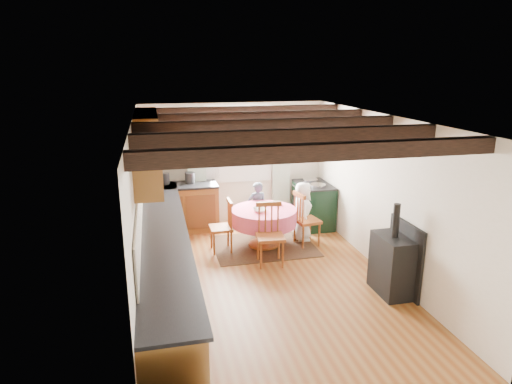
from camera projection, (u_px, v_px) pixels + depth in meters
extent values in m
cube|color=brown|center=(268.00, 280.00, 6.71)|extent=(3.60, 5.50, 0.00)
cube|color=white|center=(269.00, 118.00, 6.05)|extent=(3.60, 5.50, 0.00)
cube|color=silver|center=(234.00, 164.00, 8.96)|extent=(3.60, 0.00, 2.40)
cube|color=silver|center=(351.00, 297.00, 3.80)|extent=(3.60, 0.00, 2.40)
cube|color=silver|center=(138.00, 213.00, 5.99)|extent=(0.00, 5.50, 2.40)
cube|color=silver|center=(384.00, 196.00, 6.77)|extent=(0.00, 5.50, 2.40)
cube|color=black|center=(324.00, 152.00, 4.20)|extent=(3.60, 0.16, 0.16)
cube|color=black|center=(292.00, 136.00, 5.14)|extent=(3.60, 0.16, 0.16)
cube|color=black|center=(269.00, 125.00, 6.08)|extent=(3.60, 0.16, 0.16)
cube|color=black|center=(253.00, 117.00, 7.02)|extent=(3.60, 0.16, 0.16)
cube|color=black|center=(241.00, 111.00, 7.95)|extent=(3.60, 0.16, 0.16)
cube|color=beige|center=(140.00, 206.00, 6.27)|extent=(0.02, 4.50, 0.55)
cube|color=beige|center=(183.00, 166.00, 8.72)|extent=(1.40, 0.02, 0.55)
cube|color=brown|center=(164.00, 263.00, 6.26)|extent=(0.60, 5.30, 0.88)
cube|color=brown|center=(183.00, 208.00, 8.65)|extent=(1.30, 0.60, 0.88)
cube|color=black|center=(164.00, 232.00, 6.14)|extent=(0.64, 5.30, 0.04)
cube|color=black|center=(182.00, 185.00, 8.51)|extent=(1.30, 0.64, 0.04)
cube|color=brown|center=(147.00, 142.00, 6.95)|extent=(0.34, 1.80, 0.90)
cube|color=brown|center=(148.00, 165.00, 5.55)|extent=(0.34, 0.90, 0.70)
cube|color=white|center=(239.00, 144.00, 8.86)|extent=(1.34, 0.03, 1.54)
cube|color=white|center=(239.00, 144.00, 8.86)|extent=(1.20, 0.01, 1.40)
cube|color=#BEBEBE|center=(197.00, 172.00, 8.73)|extent=(0.35, 0.10, 2.10)
cube|color=#BEBEBE|center=(281.00, 167.00, 9.10)|extent=(0.35, 0.10, 2.10)
cylinder|color=black|center=(239.00, 113.00, 8.61)|extent=(2.00, 0.03, 0.03)
cube|color=gold|center=(327.00, 139.00, 8.79)|extent=(0.04, 0.50, 0.60)
cylinder|color=silver|center=(285.00, 137.00, 9.02)|extent=(0.30, 0.02, 0.30)
cube|color=#45341B|center=(264.00, 246.00, 7.97)|extent=(1.75, 1.36, 0.01)
imported|color=#364150|center=(257.00, 208.00, 8.43)|extent=(0.40, 0.29, 1.02)
imported|color=white|center=(302.00, 211.00, 8.13)|extent=(0.43, 0.58, 1.09)
imported|color=silver|center=(260.00, 210.00, 7.64)|extent=(0.28, 0.28, 0.05)
imported|color=silver|center=(277.00, 203.00, 8.04)|extent=(0.21, 0.21, 0.05)
imported|color=silver|center=(256.00, 209.00, 7.66)|extent=(0.12, 0.12, 0.08)
cylinder|color=#262628|center=(166.00, 179.00, 8.49)|extent=(0.13, 0.13, 0.22)
cylinder|color=#262628|center=(190.00, 178.00, 8.56)|extent=(0.19, 0.19, 0.21)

